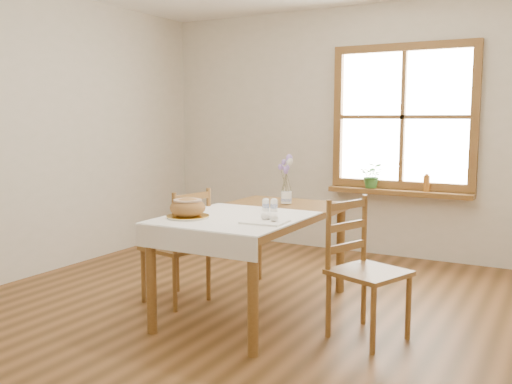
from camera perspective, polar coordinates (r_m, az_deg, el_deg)
ground at (r=4.15m, az=-2.06°, el=-12.89°), size 5.00×5.00×0.00m
room_walls at (r=3.90m, az=-2.18°, el=11.32°), size 4.60×5.10×2.65m
window at (r=6.00m, az=14.51°, el=7.28°), size 1.46×0.08×1.46m
window_sill at (r=5.98m, az=14.10°, el=-0.02°), size 1.46×0.20×0.05m
dining_table at (r=4.23m, az=0.00°, el=-3.16°), size 0.90×1.60×0.75m
table_linen at (r=3.95m, az=-2.14°, el=-2.58°), size 0.91×0.99×0.01m
chair_left at (r=4.52m, az=-8.05°, el=-5.30°), size 0.51×0.49×0.90m
chair_right at (r=3.81m, az=11.24°, el=-7.68°), size 0.57×0.56×0.92m
bread_plate at (r=3.94m, az=-6.83°, el=-2.47°), size 0.36×0.36×0.02m
bread_loaf at (r=3.93m, az=-6.85°, el=-1.39°), size 0.24×0.24×0.13m
egg_napkin at (r=3.74m, az=0.91°, el=-2.98°), size 0.29×0.25×0.01m
eggs at (r=3.74m, az=0.91°, el=-2.53°), size 0.22×0.20×0.05m
salt_shaker at (r=4.17m, az=1.81°, el=-1.29°), size 0.06×0.06×0.10m
pepper_shaker at (r=4.19m, az=0.99°, el=-1.26°), size 0.06×0.06×0.10m
flower_vase at (r=4.59m, az=3.04°, el=-0.65°), size 0.10×0.10×0.10m
lavender_bouquet at (r=4.56m, az=3.06°, el=1.73°), size 0.15×0.15×0.29m
potted_plant at (r=6.04m, az=11.55°, el=1.35°), size 0.27×0.29×0.21m
amber_bottle at (r=5.90m, az=16.69°, el=0.92°), size 0.08×0.08×0.18m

